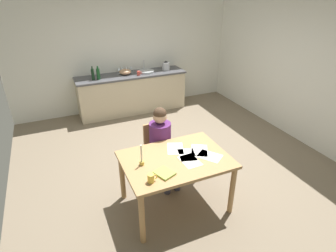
{
  "coord_description": "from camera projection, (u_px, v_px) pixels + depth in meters",
  "views": [
    {
      "loc": [
        -1.7,
        -3.73,
        2.75
      ],
      "look_at": [
        -0.22,
        -0.36,
        0.85
      ],
      "focal_mm": 29.79,
      "sensor_mm": 36.0,
      "label": 1
    }
  ],
  "objects": [
    {
      "name": "ground_plane",
      "position": [
        171.0,
        159.0,
        4.91
      ],
      "size": [
        5.2,
        5.2,
        0.04
      ],
      "primitive_type": "cube",
      "color": "#7A6B56"
    },
    {
      "name": "wall_back",
      "position": [
        125.0,
        53.0,
        6.42
      ],
      "size": [
        5.2,
        0.12,
        2.6
      ],
      "primitive_type": "cube",
      "color": "silver",
      "rests_on": "ground"
    },
    {
      "name": "wall_right",
      "position": [
        298.0,
        69.0,
        5.23
      ],
      "size": [
        0.12,
        5.2,
        2.6
      ],
      "primitive_type": "cube",
      "color": "silver",
      "rests_on": "ground"
    },
    {
      "name": "kitchen_counter",
      "position": [
        132.0,
        93.0,
        6.52
      ],
      "size": [
        2.49,
        0.64,
        0.9
      ],
      "color": "beige",
      "rests_on": "ground"
    },
    {
      "name": "dining_table",
      "position": [
        176.0,
        165.0,
        3.58
      ],
      "size": [
        1.35,
        0.96,
        0.76
      ],
      "color": "tan",
      "rests_on": "ground"
    },
    {
      "name": "chair_at_table",
      "position": [
        158.0,
        148.0,
        4.27
      ],
      "size": [
        0.43,
        0.43,
        0.87
      ],
      "color": "tan",
      "rests_on": "ground"
    },
    {
      "name": "person_seated",
      "position": [
        162.0,
        142.0,
        4.06
      ],
      "size": [
        0.34,
        0.61,
        1.19
      ],
      "color": "#592666",
      "rests_on": "ground"
    },
    {
      "name": "coffee_mug",
      "position": [
        151.0,
        178.0,
        3.1
      ],
      "size": [
        0.12,
        0.08,
        0.1
      ],
      "color": "#F2CC4C",
      "rests_on": "dining_table"
    },
    {
      "name": "candlestick",
      "position": [
        142.0,
        159.0,
        3.38
      ],
      "size": [
        0.06,
        0.06,
        0.28
      ],
      "color": "gold",
      "rests_on": "dining_table"
    },
    {
      "name": "book_magazine",
      "position": [
        164.0,
        173.0,
        3.24
      ],
      "size": [
        0.25,
        0.27,
        0.02
      ],
      "primitive_type": "cube",
      "rotation": [
        0.0,
        0.0,
        0.38
      ],
      "color": "#97AB4D",
      "rests_on": "dining_table"
    },
    {
      "name": "paper_letter",
      "position": [
        199.0,
        150.0,
        3.71
      ],
      "size": [
        0.33,
        0.36,
        0.0
      ],
      "primitive_type": "cube",
      "rotation": [
        0.0,
        0.0,
        -0.51
      ],
      "color": "white",
      "rests_on": "dining_table"
    },
    {
      "name": "paper_bill",
      "position": [
        187.0,
        155.0,
        3.61
      ],
      "size": [
        0.28,
        0.34,
        0.0
      ],
      "primitive_type": "cube",
      "rotation": [
        0.0,
        0.0,
        -0.27
      ],
      "color": "white",
      "rests_on": "dining_table"
    },
    {
      "name": "paper_envelope",
      "position": [
        210.0,
        156.0,
        3.59
      ],
      "size": [
        0.34,
        0.36,
        0.0
      ],
      "primitive_type": "cube",
      "rotation": [
        0.0,
        0.0,
        0.63
      ],
      "color": "white",
      "rests_on": "dining_table"
    },
    {
      "name": "paper_receipt",
      "position": [
        190.0,
        161.0,
        3.49
      ],
      "size": [
        0.22,
        0.31,
        0.0
      ],
      "primitive_type": "cube",
      "rotation": [
        0.0,
        0.0,
        0.05
      ],
      "color": "white",
      "rests_on": "dining_table"
    },
    {
      "name": "paper_notice",
      "position": [
        175.0,
        148.0,
        3.75
      ],
      "size": [
        0.3,
        0.35,
        0.0
      ],
      "primitive_type": "cube",
      "rotation": [
        0.0,
        0.0,
        -0.38
      ],
      "color": "white",
      "rests_on": "dining_table"
    },
    {
      "name": "sink_unit",
      "position": [
        146.0,
        71.0,
        6.43
      ],
      "size": [
        0.36,
        0.36,
        0.24
      ],
      "color": "#B2B7BC",
      "rests_on": "kitchen_counter"
    },
    {
      "name": "bottle_oil",
      "position": [
        93.0,
        74.0,
        5.87
      ],
      "size": [
        0.06,
        0.06,
        0.3
      ],
      "color": "black",
      "rests_on": "kitchen_counter"
    },
    {
      "name": "bottle_vinegar",
      "position": [
        98.0,
        74.0,
        5.92
      ],
      "size": [
        0.07,
        0.07,
        0.28
      ],
      "color": "#194C23",
      "rests_on": "kitchen_counter"
    },
    {
      "name": "mixing_bowl",
      "position": [
        125.0,
        72.0,
        6.26
      ],
      "size": [
        0.27,
        0.27,
        0.12
      ],
      "primitive_type": "ellipsoid",
      "color": "tan",
      "rests_on": "kitchen_counter"
    },
    {
      "name": "stovetop_kettle",
      "position": [
        166.0,
        66.0,
        6.57
      ],
      "size": [
        0.18,
        0.18,
        0.22
      ],
      "color": "#B7BABF",
      "rests_on": "kitchen_counter"
    },
    {
      "name": "wine_glass_near_sink",
      "position": [
        131.0,
        68.0,
        6.4
      ],
      "size": [
        0.07,
        0.07,
        0.15
      ],
      "color": "silver",
      "rests_on": "kitchen_counter"
    },
    {
      "name": "wine_glass_by_kettle",
      "position": [
        126.0,
        68.0,
        6.36
      ],
      "size": [
        0.07,
        0.07,
        0.15
      ],
      "color": "silver",
      "rests_on": "kitchen_counter"
    },
    {
      "name": "wine_glass_back_left",
      "position": [
        122.0,
        69.0,
        6.33
      ],
      "size": [
        0.07,
        0.07,
        0.15
      ],
      "color": "silver",
      "rests_on": "kitchen_counter"
    },
    {
      "name": "wine_glass_back_right",
      "position": [
        119.0,
        69.0,
        6.3
      ],
      "size": [
        0.07,
        0.07,
        0.15
      ],
      "color": "silver",
      "rests_on": "kitchen_counter"
    },
    {
      "name": "teacup_on_counter",
      "position": [
        139.0,
        73.0,
        6.21
      ],
      "size": [
        0.11,
        0.07,
        0.09
      ],
      "color": "#D84C3F",
      "rests_on": "kitchen_counter"
    }
  ]
}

